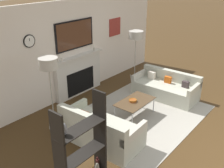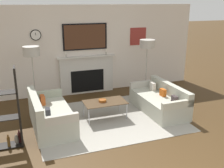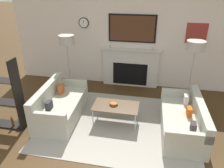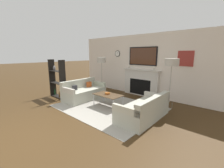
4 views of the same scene
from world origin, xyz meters
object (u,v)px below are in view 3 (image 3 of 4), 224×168
floor_lamp_left (67,41)px  shelf_unit (1,97)px  couch_left (60,106)px  decorative_bowl (114,104)px  couch_right (184,121)px  floor_lamp_right (196,47)px  coffee_table (116,107)px

floor_lamp_left → shelf_unit: (-0.86, -1.82, -0.82)m
couch_left → decorative_bowl: bearing=3.5°
couch_right → floor_lamp_left: (-3.07, 1.25, 1.29)m
couch_left → shelf_unit: shelf_unit is taller
floor_lamp_right → couch_right: bearing=-99.9°
decorative_bowl → couch_left: bearing=-176.5°
couch_right → floor_lamp_left: bearing=157.8°
coffee_table → couch_right: bearing=-1.7°
coffee_table → shelf_unit: (-2.43, -0.61, 0.32)m
couch_right → coffee_table: (-1.50, 0.05, 0.15)m
coffee_table → floor_lamp_left: (-1.56, 1.21, 1.14)m
floor_lamp_right → shelf_unit: 4.60m
coffee_table → decorative_bowl: (-0.05, 0.03, 0.06)m
couch_right → decorative_bowl: size_ratio=9.31×
decorative_bowl → floor_lamp_right: 2.40m
couch_left → coffee_table: (1.35, 0.05, 0.12)m
couch_right → coffee_table: couch_right is taller
decorative_bowl → floor_lamp_left: (-1.51, 1.18, 1.08)m
couch_right → floor_lamp_right: bearing=80.1°
couch_right → shelf_unit: bearing=-171.8°
decorative_bowl → floor_lamp_right: floor_lamp_right is taller
coffee_table → decorative_bowl: 0.09m
couch_left → couch_right: (2.85, 0.00, -0.02)m
floor_lamp_left → couch_right: bearing=-22.2°
coffee_table → decorative_bowl: size_ratio=5.30×
floor_lamp_left → floor_lamp_right: (3.29, 0.00, 0.02)m
coffee_table → floor_lamp_right: size_ratio=0.60×
couch_left → couch_right: 2.85m
shelf_unit → couch_right: bearing=8.2°
coffee_table → shelf_unit: 2.52m
couch_left → decorative_bowl: 1.31m
decorative_bowl → couch_right: bearing=-2.8°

